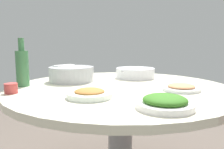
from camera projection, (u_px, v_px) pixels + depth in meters
round_dining_table at (120, 106)px, 1.38m from camera, size 1.33×1.33×0.72m
rice_bowl at (71, 74)px, 1.54m from camera, size 0.30×0.30×0.11m
soup_bowl at (135, 73)px, 1.69m from camera, size 0.29×0.32×0.07m
dish_shrimp at (181, 88)px, 1.24m from camera, size 0.21×0.21×0.04m
dish_greens at (165, 103)px, 0.89m from camera, size 0.23×0.23×0.06m
dish_tofu_braise at (90, 94)px, 1.08m from camera, size 0.22×0.22×0.04m
green_bottle at (22, 67)px, 1.36m from camera, size 0.08×0.08×0.29m
tea_cup_near at (11, 88)px, 1.17m from camera, size 0.07×0.07×0.05m
tea_cup_far at (74, 71)px, 1.84m from camera, size 0.07×0.07×0.07m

